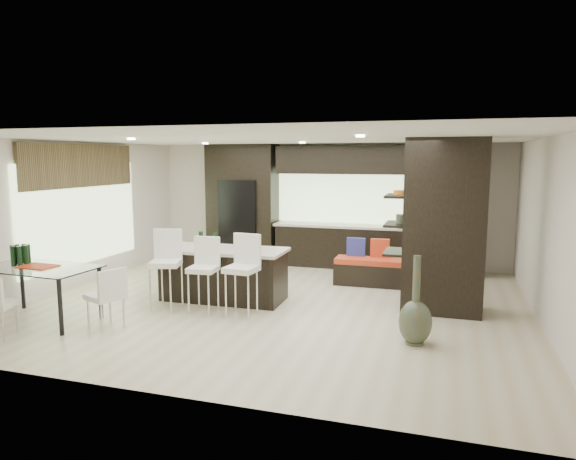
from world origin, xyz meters
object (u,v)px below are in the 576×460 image
(bench, at_px, (370,272))
(chair_end, at_px, (106,300))
(stool_left, at_px, (166,278))
(dining_table, at_px, (40,294))
(stool_mid, at_px, (203,283))
(kitchen_island, at_px, (224,274))
(floor_vase, at_px, (416,300))
(stool_right, at_px, (242,284))

(bench, relative_size, chair_end, 1.64)
(stool_left, relative_size, dining_table, 0.61)
(stool_mid, distance_m, chair_end, 1.47)
(kitchen_island, bearing_deg, stool_left, -130.95)
(stool_mid, height_order, bench, stool_mid)
(stool_left, xyz_separation_m, bench, (2.87, 2.54, -0.26))
(dining_table, bearing_deg, stool_left, 39.35)
(bench, bearing_deg, kitchen_island, -142.49)
(bench, distance_m, floor_vase, 3.15)
(stool_left, height_order, chair_end, stool_left)
(kitchen_island, distance_m, floor_vase, 3.46)
(kitchen_island, bearing_deg, chair_end, -118.67)
(stool_mid, height_order, stool_right, stool_right)
(kitchen_island, relative_size, stool_left, 2.06)
(stool_left, height_order, stool_mid, stool_left)
(bench, bearing_deg, stool_left, -139.33)
(kitchen_island, relative_size, dining_table, 1.25)
(stool_mid, xyz_separation_m, floor_vase, (3.24, -0.44, 0.11))
(stool_right, distance_m, bench, 3.00)
(bench, distance_m, dining_table, 5.66)
(bench, height_order, chair_end, chair_end)
(kitchen_island, height_order, bench, kitchen_island)
(kitchen_island, bearing_deg, stool_right, -51.44)
(kitchen_island, distance_m, bench, 2.84)
(stool_mid, distance_m, floor_vase, 3.27)
(stool_mid, relative_size, dining_table, 0.56)
(stool_left, distance_m, chair_end, 1.14)
(floor_vase, bearing_deg, stool_left, 173.71)
(kitchen_island, bearing_deg, stool_mid, -91.25)
(floor_vase, bearing_deg, stool_right, 170.56)
(stool_left, xyz_separation_m, chair_end, (-0.32, -1.09, -0.11))
(stool_mid, relative_size, chair_end, 1.17)
(kitchen_island, relative_size, stool_mid, 2.22)
(bench, bearing_deg, chair_end, -132.15)
(chair_end, bearing_deg, kitchen_island, -5.47)
(kitchen_island, relative_size, bench, 1.59)
(kitchen_island, height_order, dining_table, kitchen_island)
(stool_left, distance_m, stool_mid, 0.65)
(stool_right, bearing_deg, chair_end, -140.54)
(stool_left, distance_m, dining_table, 1.83)
(chair_end, bearing_deg, bench, -19.46)
(floor_vase, bearing_deg, dining_table, -172.94)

